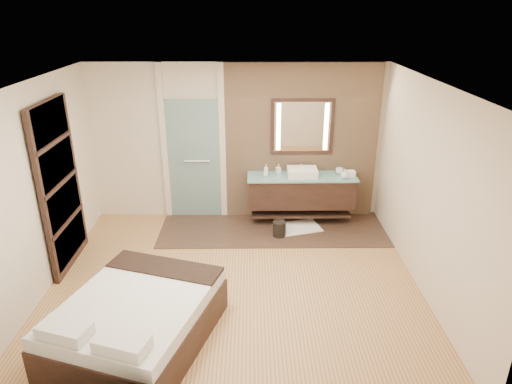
{
  "coord_description": "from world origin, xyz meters",
  "views": [
    {
      "loc": [
        0.24,
        -5.33,
        3.56
      ],
      "look_at": [
        0.31,
        0.6,
        1.11
      ],
      "focal_mm": 32.0,
      "sensor_mm": 36.0,
      "label": 1
    }
  ],
  "objects_px": {
    "mirror_unit": "(302,127)",
    "bed": "(137,320)",
    "vanity": "(301,191)",
    "waste_bin": "(279,229)"
  },
  "relations": [
    {
      "from": "mirror_unit",
      "to": "bed",
      "type": "height_order",
      "value": "mirror_unit"
    },
    {
      "from": "vanity",
      "to": "bed",
      "type": "height_order",
      "value": "vanity"
    },
    {
      "from": "vanity",
      "to": "bed",
      "type": "xyz_separation_m",
      "value": [
        -2.14,
        -3.07,
        -0.29
      ]
    },
    {
      "from": "waste_bin",
      "to": "bed",
      "type": "bearing_deg",
      "value": -124.68
    },
    {
      "from": "vanity",
      "to": "waste_bin",
      "type": "xyz_separation_m",
      "value": [
        -0.4,
        -0.56,
        -0.45
      ]
    },
    {
      "from": "vanity",
      "to": "bed",
      "type": "relative_size",
      "value": 0.85
    },
    {
      "from": "bed",
      "to": "mirror_unit",
      "type": "bearing_deg",
      "value": 75.21
    },
    {
      "from": "vanity",
      "to": "mirror_unit",
      "type": "bearing_deg",
      "value": 90.0
    },
    {
      "from": "vanity",
      "to": "waste_bin",
      "type": "distance_m",
      "value": 0.82
    },
    {
      "from": "mirror_unit",
      "to": "vanity",
      "type": "bearing_deg",
      "value": -90.0
    }
  ]
}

